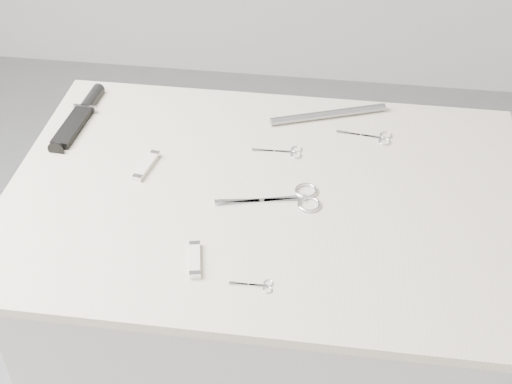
# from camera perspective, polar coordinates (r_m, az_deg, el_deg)

# --- Properties ---
(plinth) EXTENTS (0.90, 0.60, 0.90)m
(plinth) POSITION_cam_1_polar(r_m,az_deg,el_deg) (1.70, 0.71, -12.26)
(plinth) COLOR #BCBCB9
(plinth) RESTS_ON ground
(display_board) EXTENTS (1.00, 0.70, 0.02)m
(display_board) POSITION_cam_1_polar(r_m,az_deg,el_deg) (1.37, 0.86, -0.28)
(display_board) COLOR beige
(display_board) RESTS_ON plinth
(large_shears) EXTENTS (0.20, 0.09, 0.01)m
(large_shears) POSITION_cam_1_polar(r_m,az_deg,el_deg) (1.34, 2.84, -0.53)
(large_shears) COLOR silver
(large_shears) RESTS_ON display_board
(embroidery_scissors_a) EXTENTS (0.10, 0.04, 0.00)m
(embroidery_scissors_a) POSITION_cam_1_polar(r_m,az_deg,el_deg) (1.46, 2.39, 3.23)
(embroidery_scissors_a) COLOR silver
(embroidery_scissors_a) RESTS_ON display_board
(embroidery_scissors_b) EXTENTS (0.12, 0.05, 0.00)m
(embroidery_scissors_b) POSITION_cam_1_polar(r_m,az_deg,el_deg) (1.52, 9.43, 4.36)
(embroidery_scissors_b) COLOR silver
(embroidery_scissors_b) RESTS_ON display_board
(tiny_scissors) EXTENTS (0.07, 0.03, 0.00)m
(tiny_scissors) POSITION_cam_1_polar(r_m,az_deg,el_deg) (1.18, 0.10, -7.49)
(tiny_scissors) COLOR silver
(tiny_scissors) RESTS_ON display_board
(sheathed_knife) EXTENTS (0.05, 0.23, 0.03)m
(sheathed_knife) POSITION_cam_1_polar(r_m,az_deg,el_deg) (1.61, -13.79, 6.11)
(sheathed_knife) COLOR black
(sheathed_knife) RESTS_ON display_board
(pocket_knife_a) EXTENTS (0.04, 0.09, 0.01)m
(pocket_knife_a) POSITION_cam_1_polar(r_m,az_deg,el_deg) (1.43, -8.75, 2.09)
(pocket_knife_a) COLOR beige
(pocket_knife_a) RESTS_ON display_board
(pocket_knife_b) EXTENTS (0.03, 0.08, 0.01)m
(pocket_knife_b) POSITION_cam_1_polar(r_m,az_deg,el_deg) (1.22, -4.91, -5.42)
(pocket_knife_b) COLOR beige
(pocket_knife_b) RESTS_ON display_board
(metal_rail) EXTENTS (0.25, 0.11, 0.02)m
(metal_rail) POSITION_cam_1_polar(r_m,az_deg,el_deg) (1.57, 5.81, 6.20)
(metal_rail) COLOR gray
(metal_rail) RESTS_ON display_board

